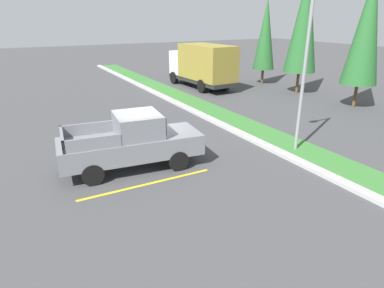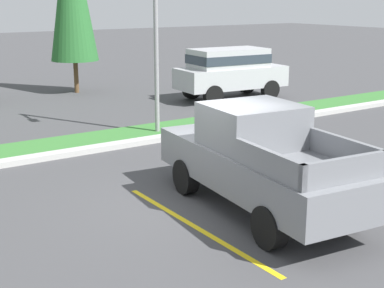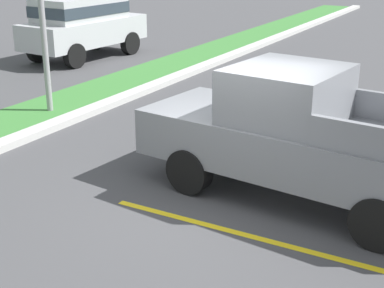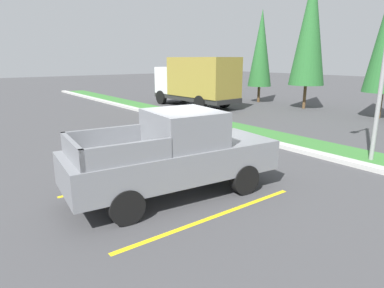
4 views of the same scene
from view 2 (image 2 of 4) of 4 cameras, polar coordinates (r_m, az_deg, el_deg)
ground_plane at (r=11.60m, az=1.14°, el=-6.13°), size 120.00×120.00×0.00m
parking_line_near at (r=10.49m, az=0.30°, el=-8.42°), size 0.12×4.80×0.01m
parking_line_far at (r=12.38m, az=12.29°, el=-5.07°), size 0.12×4.80×0.01m
curb_strip at (r=15.73m, az=-9.38°, el=-0.39°), size 56.00×0.40×0.15m
grass_median at (r=16.72m, az=-10.96°, el=0.28°), size 56.00×1.80×0.06m
pickup_truck_main at (r=11.08m, az=6.83°, el=-1.56°), size 2.45×5.40×2.10m
suv_distant at (r=23.30m, az=3.90°, el=7.59°), size 4.72×2.22×2.10m
street_light at (r=16.96m, az=-3.46°, el=13.67°), size 0.24×1.49×6.55m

